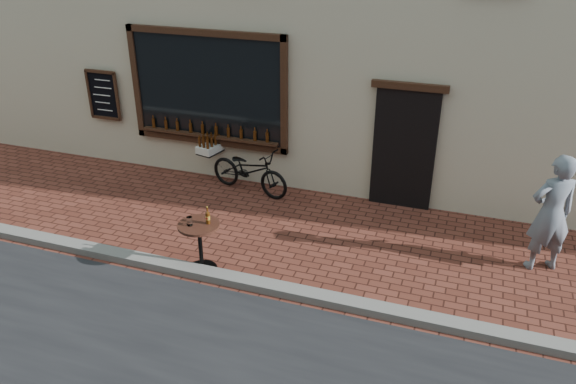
% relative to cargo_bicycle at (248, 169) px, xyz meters
% --- Properties ---
extents(ground, '(90.00, 90.00, 0.00)m').
position_rel_cargo_bicycle_xyz_m(ground, '(0.96, -3.07, -0.46)').
color(ground, '#52241A').
rests_on(ground, ground).
extents(kerb, '(90.00, 0.25, 0.12)m').
position_rel_cargo_bicycle_xyz_m(kerb, '(0.96, -2.87, -0.40)').
color(kerb, slate).
rests_on(kerb, ground).
extents(cargo_bicycle, '(2.05, 0.98, 0.96)m').
position_rel_cargo_bicycle_xyz_m(cargo_bicycle, '(0.00, 0.00, 0.00)').
color(cargo_bicycle, black).
rests_on(cargo_bicycle, ground).
extents(bistro_table, '(0.62, 0.62, 1.07)m').
position_rel_cargo_bicycle_xyz_m(bistro_table, '(0.38, -2.72, 0.11)').
color(bistro_table, black).
rests_on(bistro_table, ground).
extents(pedestrian, '(0.80, 0.69, 1.86)m').
position_rel_cargo_bicycle_xyz_m(pedestrian, '(5.22, -0.97, 0.47)').
color(pedestrian, slate).
rests_on(pedestrian, ground).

